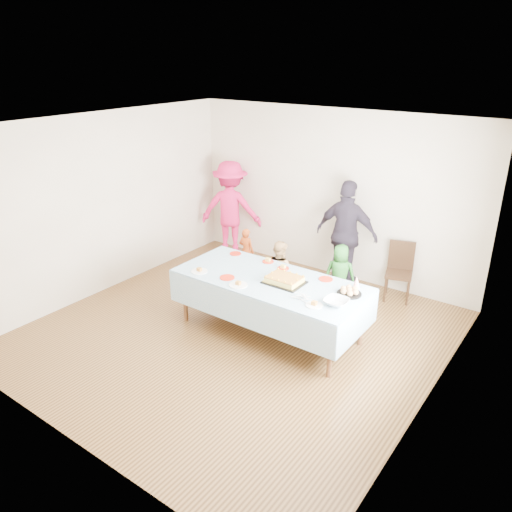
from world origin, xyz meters
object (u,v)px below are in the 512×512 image
at_px(birthday_cake, 284,280).
at_px(dining_chair, 400,267).
at_px(party_table, 270,283).
at_px(adult_left, 231,209).

height_order(birthday_cake, dining_chair, dining_chair).
bearing_deg(party_table, adult_left, 138.43).
xyz_separation_m(party_table, adult_left, (-2.17, 1.92, 0.13)).
xyz_separation_m(party_table, birthday_cake, (0.21, 0.01, 0.10)).
bearing_deg(party_table, dining_chair, 63.31).
distance_m(party_table, birthday_cake, 0.24).
bearing_deg(dining_chair, birthday_cake, -127.74).
bearing_deg(dining_chair, adult_left, 165.20).
height_order(birthday_cake, adult_left, adult_left).
bearing_deg(adult_left, dining_chair, 157.11).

